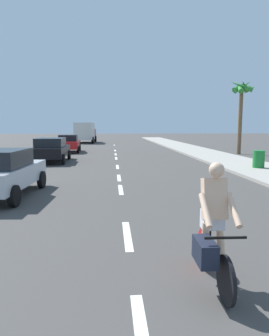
# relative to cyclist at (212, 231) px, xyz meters

# --- Properties ---
(ground_plane) EXTENTS (160.00, 160.00, 0.00)m
(ground_plane) POSITION_rel_cyclist_xyz_m (-1.12, 14.83, -0.83)
(ground_plane) COLOR #423F3D
(sidewalk_strip) EXTENTS (3.60, 80.00, 0.14)m
(sidewalk_strip) POSITION_rel_cyclist_xyz_m (6.33, 16.83, -0.76)
(sidewalk_strip) COLOR #9E998E
(sidewalk_strip) RESTS_ON ground
(lane_stripe_2) EXTENTS (0.16, 1.80, 0.01)m
(lane_stripe_2) POSITION_rel_cyclist_xyz_m (-1.12, 2.18, -0.83)
(lane_stripe_2) COLOR white
(lane_stripe_2) RESTS_ON ground
(lane_stripe_3) EXTENTS (0.16, 1.80, 0.01)m
(lane_stripe_3) POSITION_rel_cyclist_xyz_m (-1.12, 6.99, -0.83)
(lane_stripe_3) COLOR white
(lane_stripe_3) RESTS_ON ground
(lane_stripe_4) EXTENTS (0.16, 1.80, 0.01)m
(lane_stripe_4) POSITION_rel_cyclist_xyz_m (-1.12, 9.61, -0.83)
(lane_stripe_4) COLOR white
(lane_stripe_4) RESTS_ON ground
(lane_stripe_5) EXTENTS (0.16, 1.80, 0.01)m
(lane_stripe_5) POSITION_rel_cyclist_xyz_m (-1.12, 13.42, -0.83)
(lane_stripe_5) COLOR white
(lane_stripe_5) RESTS_ON ground
(lane_stripe_6) EXTENTS (0.16, 1.80, 0.01)m
(lane_stripe_6) POSITION_rel_cyclist_xyz_m (-1.12, 18.19, -0.83)
(lane_stripe_6) COLOR white
(lane_stripe_6) RESTS_ON ground
(lane_stripe_7) EXTENTS (0.16, 1.80, 0.01)m
(lane_stripe_7) POSITION_rel_cyclist_xyz_m (-1.12, 21.41, -0.83)
(lane_stripe_7) COLOR white
(lane_stripe_7) RESTS_ON ground
(lane_stripe_8) EXTENTS (0.16, 1.80, 0.01)m
(lane_stripe_8) POSITION_rel_cyclist_xyz_m (-1.12, 25.48, -0.83)
(lane_stripe_8) COLOR white
(lane_stripe_8) RESTS_ON ground
(lane_stripe_9) EXTENTS (0.16, 1.80, 0.01)m
(lane_stripe_9) POSITION_rel_cyclist_xyz_m (-1.12, 33.96, -0.83)
(lane_stripe_9) COLOR white
(lane_stripe_9) RESTS_ON ground
(cyclist) EXTENTS (0.62, 1.71, 1.82)m
(cyclist) POSITION_rel_cyclist_xyz_m (0.00, 0.00, 0.00)
(cyclist) COLOR black
(cyclist) RESTS_ON ground
(parked_car_silver) EXTENTS (2.10, 4.18, 1.57)m
(parked_car_silver) POSITION_rel_cyclist_xyz_m (-5.04, 6.16, 0.01)
(parked_car_silver) COLOR #B7BABF
(parked_car_silver) RESTS_ON ground
(parked_car_black) EXTENTS (2.15, 4.56, 1.57)m
(parked_car_black) POSITION_rel_cyclist_xyz_m (-5.39, 16.26, 0.01)
(parked_car_black) COLOR black
(parked_car_black) RESTS_ON ground
(parked_car_red) EXTENTS (2.11, 4.28, 1.57)m
(parked_car_red) POSITION_rel_cyclist_xyz_m (-5.29, 23.93, 0.01)
(parked_car_red) COLOR red
(parked_car_red) RESTS_ON ground
(delivery_truck) EXTENTS (2.88, 6.34, 2.80)m
(delivery_truck) POSITION_rel_cyclist_xyz_m (-5.13, 39.71, 0.67)
(delivery_truck) COLOR maroon
(delivery_truck) RESTS_ON ground
(palm_tree_far) EXTENTS (1.88, 1.73, 6.20)m
(palm_tree_far) POSITION_rel_cyclist_xyz_m (9.22, 20.91, 4.03)
(palm_tree_far) COLOR brown
(palm_tree_far) RESTS_ON ground
(trash_bin_far) EXTENTS (0.60, 0.60, 0.91)m
(trash_bin_far) POSITION_rel_cyclist_xyz_m (6.34, 11.51, -0.23)
(trash_bin_far) COLOR #19722D
(trash_bin_far) RESTS_ON sidewalk_strip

